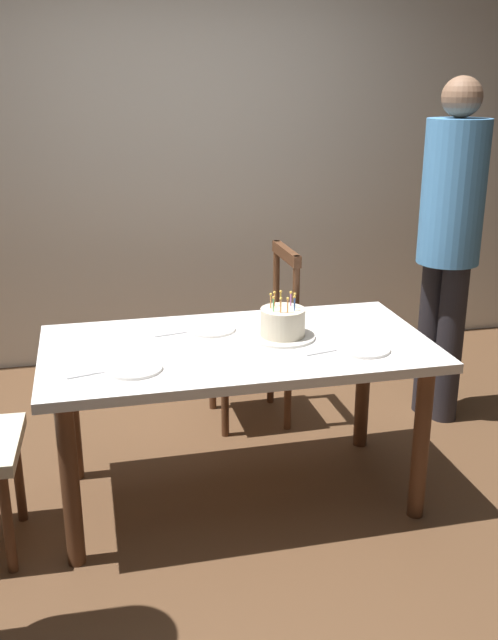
# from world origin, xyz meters

# --- Properties ---
(ground) EXTENTS (6.40, 6.40, 0.00)m
(ground) POSITION_xyz_m (0.00, 0.00, 0.00)
(ground) COLOR brown
(back_wall) EXTENTS (6.40, 0.10, 2.60)m
(back_wall) POSITION_xyz_m (0.00, 1.85, 1.30)
(back_wall) COLOR beige
(back_wall) RESTS_ON ground
(dining_table) EXTENTS (1.62, 0.84, 0.73)m
(dining_table) POSITION_xyz_m (0.00, 0.00, 0.64)
(dining_table) COLOR white
(dining_table) RESTS_ON ground
(birthday_cake) EXTENTS (0.28, 0.28, 0.20)m
(birthday_cake) POSITION_xyz_m (0.20, 0.02, 0.79)
(birthday_cake) COLOR silver
(birthday_cake) RESTS_ON dining_table
(plate_near_celebrant) EXTENTS (0.22, 0.22, 0.01)m
(plate_near_celebrant) POSITION_xyz_m (-0.45, -0.19, 0.74)
(plate_near_celebrant) COLOR white
(plate_near_celebrant) RESTS_ON dining_table
(plate_far_side) EXTENTS (0.22, 0.22, 0.01)m
(plate_far_side) POSITION_xyz_m (-0.08, 0.19, 0.74)
(plate_far_side) COLOR white
(plate_far_side) RESTS_ON dining_table
(plate_near_guest) EXTENTS (0.22, 0.22, 0.01)m
(plate_near_guest) POSITION_xyz_m (0.49, -0.19, 0.74)
(plate_near_guest) COLOR white
(plate_near_guest) RESTS_ON dining_table
(fork_near_celebrant) EXTENTS (0.18, 0.06, 0.01)m
(fork_near_celebrant) POSITION_xyz_m (-0.61, -0.20, 0.73)
(fork_near_celebrant) COLOR silver
(fork_near_celebrant) RESTS_ON dining_table
(fork_far_side) EXTENTS (0.18, 0.05, 0.01)m
(fork_far_side) POSITION_xyz_m (-0.24, 0.17, 0.73)
(fork_far_side) COLOR silver
(fork_far_side) RESTS_ON dining_table
(fork_near_guest) EXTENTS (0.18, 0.06, 0.01)m
(fork_near_guest) POSITION_xyz_m (0.33, -0.18, 0.73)
(fork_near_guest) COLOR silver
(fork_near_guest) RESTS_ON dining_table
(chair_spindle_back) EXTENTS (0.45, 0.45, 0.95)m
(chair_spindle_back) POSITION_xyz_m (0.25, 0.74, 0.46)
(chair_spindle_back) COLOR beige
(chair_spindle_back) RESTS_ON ground
(person_guest) EXTENTS (0.32, 0.32, 1.80)m
(person_guest) POSITION_xyz_m (1.24, 0.56, 1.03)
(person_guest) COLOR #262328
(person_guest) RESTS_ON ground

